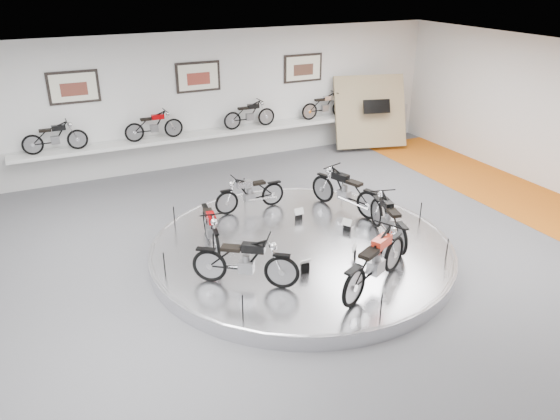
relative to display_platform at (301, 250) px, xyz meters
name	(u,v)px	position (x,y,z in m)	size (l,w,h in m)	color
floor	(308,262)	(0.00, -0.30, -0.15)	(16.00, 16.00, 0.00)	#565659
ceiling	(313,69)	(0.00, -0.30, 3.85)	(16.00, 16.00, 0.00)	white
wall_back	(199,100)	(0.00, 6.70, 1.85)	(16.00, 16.00, 0.00)	silver
orange_carpet_strip	(539,206)	(6.80, -0.30, -0.14)	(2.40, 12.60, 0.01)	#C3620A
dado_band	(202,147)	(0.00, 6.68, 0.40)	(15.68, 0.04, 1.10)	#BCBCBA
display_platform	(301,250)	(0.00, 0.00, 0.00)	(6.40, 6.40, 0.30)	silver
platform_rim	(301,245)	(0.00, 0.00, 0.12)	(6.40, 6.40, 0.10)	#B2B2BA
shelf	(204,135)	(0.00, 6.40, 0.85)	(11.00, 0.55, 0.10)	silver
poster_left	(74,87)	(-3.50, 6.66, 2.55)	(1.35, 0.06, 0.88)	white
poster_center	(198,77)	(0.00, 6.66, 2.55)	(1.35, 0.06, 0.88)	white
poster_right	(303,68)	(3.50, 6.66, 2.55)	(1.35, 0.06, 0.88)	white
display_panel	(370,112)	(5.60, 5.80, 1.10)	(2.40, 0.12, 2.40)	#92835D
shelf_bike_a	(55,139)	(-4.20, 6.40, 1.27)	(1.22, 0.42, 0.73)	black
shelf_bike_b	(154,127)	(-1.50, 6.40, 1.27)	(1.22, 0.42, 0.73)	#940205
shelf_bike_c	(250,116)	(1.50, 6.40, 1.27)	(1.22, 0.42, 0.73)	black
shelf_bike_d	(325,107)	(4.20, 6.40, 1.27)	(1.22, 0.42, 0.73)	#ACACB1
bike_a	(345,190)	(1.75, 1.12, 0.67)	(1.77, 0.62, 1.04)	black
bike_b	(250,193)	(-0.30, 2.11, 0.60)	(1.52, 0.53, 0.89)	#ACACB1
bike_c	(211,226)	(-1.75, 0.73, 0.61)	(1.56, 0.55, 0.92)	#940205
bike_d	(245,261)	(-1.68, -0.99, 0.65)	(1.71, 0.60, 1.00)	black
bike_e	(376,261)	(0.40, -2.09, 0.70)	(1.88, 0.67, 1.11)	red
bike_f	(388,218)	(1.76, -0.60, 0.64)	(1.68, 0.59, 0.99)	black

